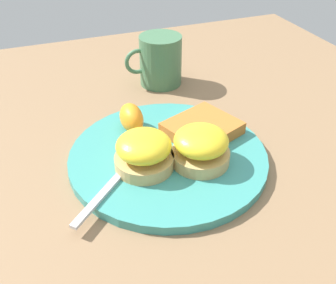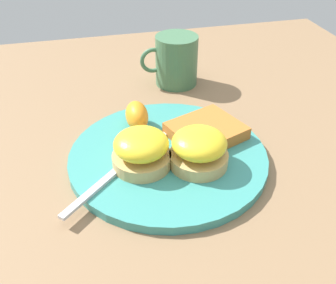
{
  "view_description": "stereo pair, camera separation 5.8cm",
  "coord_description": "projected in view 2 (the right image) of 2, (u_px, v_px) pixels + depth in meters",
  "views": [
    {
      "loc": [
        0.17,
        0.44,
        0.37
      ],
      "look_at": [
        0.0,
        0.0,
        0.03
      ],
      "focal_mm": 42.0,
      "sensor_mm": 36.0,
      "label": 1
    },
    {
      "loc": [
        0.11,
        0.46,
        0.37
      ],
      "look_at": [
        0.0,
        0.0,
        0.03
      ],
      "focal_mm": 42.0,
      "sensor_mm": 36.0,
      "label": 2
    }
  ],
  "objects": [
    {
      "name": "ground_plane",
      "position": [
        168.0,
        160.0,
        0.6
      ],
      "size": [
        1.1,
        1.1,
        0.0
      ],
      "primitive_type": "plane",
      "color": "#846647"
    },
    {
      "name": "plate",
      "position": [
        168.0,
        157.0,
        0.59
      ],
      "size": [
        0.3,
        0.3,
        0.01
      ],
      "primitive_type": "cylinder",
      "color": "teal",
      "rests_on": "ground_plane"
    },
    {
      "name": "sandwich_benedict_left",
      "position": [
        141.0,
        150.0,
        0.55
      ],
      "size": [
        0.08,
        0.08,
        0.06
      ],
      "color": "tan",
      "rests_on": "plate"
    },
    {
      "name": "sandwich_benedict_right",
      "position": [
        199.0,
        149.0,
        0.55
      ],
      "size": [
        0.08,
        0.08,
        0.06
      ],
      "color": "tan",
      "rests_on": "plate"
    },
    {
      "name": "hashbrown_patty",
      "position": [
        206.0,
        131.0,
        0.62
      ],
      "size": [
        0.13,
        0.12,
        0.02
      ],
      "primitive_type": "cube",
      "rotation": [
        0.0,
        0.0,
        0.36
      ],
      "color": "#B76729",
      "rests_on": "plate"
    },
    {
      "name": "orange_wedge",
      "position": [
        137.0,
        116.0,
        0.63
      ],
      "size": [
        0.04,
        0.06,
        0.04
      ],
      "primitive_type": "ellipsoid",
      "rotation": [
        0.0,
        0.0,
        4.71
      ],
      "color": "orange",
      "rests_on": "plate"
    },
    {
      "name": "fork",
      "position": [
        125.0,
        164.0,
        0.56
      ],
      "size": [
        0.17,
        0.17,
        0.0
      ],
      "color": "silver",
      "rests_on": "plate"
    },
    {
      "name": "cup",
      "position": [
        176.0,
        60.0,
        0.78
      ],
      "size": [
        0.12,
        0.08,
        0.1
      ],
      "color": "#42704C",
      "rests_on": "ground_plane"
    }
  ]
}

